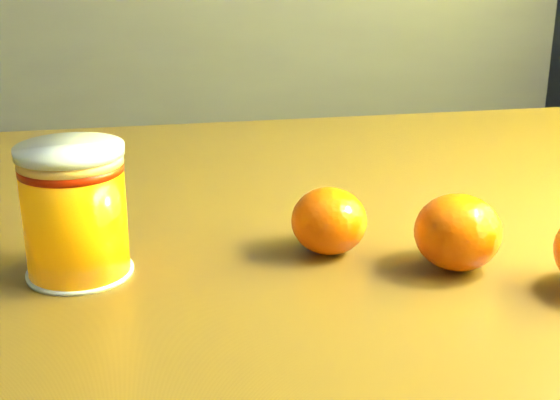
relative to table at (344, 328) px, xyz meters
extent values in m
cube|color=brown|center=(0.00, 0.00, 0.08)|extent=(1.10, 0.81, 0.04)
cylinder|color=orange|center=(-0.21, -0.08, 0.14)|extent=(0.07, 0.07, 0.08)
cylinder|color=#FFBE68|center=(-0.21, -0.08, 0.19)|extent=(0.07, 0.07, 0.01)
cylinder|color=silver|center=(-0.21, -0.08, 0.19)|extent=(0.07, 0.07, 0.00)
ellipsoid|color=#E15304|center=(0.06, -0.10, 0.13)|extent=(0.07, 0.07, 0.06)
ellipsoid|color=#E15304|center=(-0.03, -0.06, 0.13)|extent=(0.07, 0.07, 0.05)
camera|label=1|loc=(-0.12, -0.60, 0.34)|focal=50.00mm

